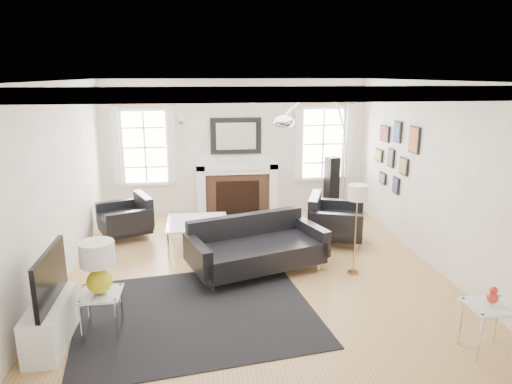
{
  "coord_description": "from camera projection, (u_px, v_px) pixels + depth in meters",
  "views": [
    {
      "loc": [
        -0.8,
        -6.42,
        2.89
      ],
      "look_at": [
        0.07,
        0.3,
        1.13
      ],
      "focal_mm": 32.0,
      "sensor_mm": 36.0,
      "label": 1
    }
  ],
  "objects": [
    {
      "name": "floor",
      "position": [
        254.0,
        269.0,
        6.98
      ],
      "size": [
        6.0,
        6.0,
        0.0
      ],
      "primitive_type": "plane",
      "color": "#A67645",
      "rests_on": "ground"
    },
    {
      "name": "back_wall",
      "position": [
        236.0,
        148.0,
        9.51
      ],
      "size": [
        5.5,
        0.04,
        2.8
      ],
      "primitive_type": "cube",
      "color": "white",
      "rests_on": "floor"
    },
    {
      "name": "front_wall",
      "position": [
        299.0,
        261.0,
        3.75
      ],
      "size": [
        5.5,
        0.04,
        2.8
      ],
      "primitive_type": "cube",
      "color": "white",
      "rests_on": "floor"
    },
    {
      "name": "left_wall",
      "position": [
        56.0,
        185.0,
        6.29
      ],
      "size": [
        0.04,
        6.0,
        2.8
      ],
      "primitive_type": "cube",
      "color": "white",
      "rests_on": "floor"
    },
    {
      "name": "right_wall",
      "position": [
        432.0,
        174.0,
        6.98
      ],
      "size": [
        0.04,
        6.0,
        2.8
      ],
      "primitive_type": "cube",
      "color": "white",
      "rests_on": "floor"
    },
    {
      "name": "ceiling",
      "position": [
        254.0,
        81.0,
        6.28
      ],
      "size": [
        5.5,
        6.0,
        0.02
      ],
      "primitive_type": "cube",
      "color": "white",
      "rests_on": "back_wall"
    },
    {
      "name": "crown_molding",
      "position": [
        254.0,
        85.0,
        6.3
      ],
      "size": [
        5.5,
        6.0,
        0.12
      ],
      "primitive_type": "cube",
      "color": "white",
      "rests_on": "back_wall"
    },
    {
      "name": "fireplace",
      "position": [
        237.0,
        190.0,
        9.53
      ],
      "size": [
        1.7,
        0.69,
        1.11
      ],
      "color": "white",
      "rests_on": "floor"
    },
    {
      "name": "mantel_mirror",
      "position": [
        236.0,
        136.0,
        9.4
      ],
      "size": [
        1.05,
        0.07,
        0.75
      ],
      "color": "black",
      "rests_on": "back_wall"
    },
    {
      "name": "window_left",
      "position": [
        145.0,
        147.0,
        9.21
      ],
      "size": [
        1.24,
        0.15,
        1.62
      ],
      "color": "white",
      "rests_on": "back_wall"
    },
    {
      "name": "window_right",
      "position": [
        323.0,
        144.0,
        9.68
      ],
      "size": [
        1.24,
        0.15,
        1.62
      ],
      "color": "white",
      "rests_on": "back_wall"
    },
    {
      "name": "gallery_wall",
      "position": [
        395.0,
        152.0,
        8.18
      ],
      "size": [
        0.04,
        1.73,
        1.29
      ],
      "color": "black",
      "rests_on": "right_wall"
    },
    {
      "name": "tv_unit",
      "position": [
        51.0,
        317.0,
        4.96
      ],
      "size": [
        0.35,
        1.0,
        1.09
      ],
      "color": "white",
      "rests_on": "floor"
    },
    {
      "name": "area_rug",
      "position": [
        196.0,
        312.0,
        5.69
      ],
      "size": [
        3.18,
        2.77,
        0.01
      ],
      "primitive_type": "cube",
      "rotation": [
        0.0,
        0.0,
        0.14
      ],
      "color": "black",
      "rests_on": "floor"
    },
    {
      "name": "sofa",
      "position": [
        255.0,
        248.0,
        6.85
      ],
      "size": [
        2.2,
        1.5,
        0.66
      ],
      "color": "black",
      "rests_on": "floor"
    },
    {
      "name": "armchair_left",
      "position": [
        128.0,
        219.0,
        8.26
      ],
      "size": [
        1.11,
        1.17,
        0.63
      ],
      "color": "black",
      "rests_on": "floor"
    },
    {
      "name": "armchair_right",
      "position": [
        333.0,
        221.0,
        8.03
      ],
      "size": [
        1.19,
        1.26,
        0.69
      ],
      "color": "black",
      "rests_on": "floor"
    },
    {
      "name": "coffee_table",
      "position": [
        197.0,
        223.0,
        7.77
      ],
      "size": [
        1.02,
        1.02,
        0.46
      ],
      "color": "silver",
      "rests_on": "floor"
    },
    {
      "name": "side_table_left",
      "position": [
        101.0,
        301.0,
        5.16
      ],
      "size": [
        0.45,
        0.45,
        0.5
      ],
      "color": "silver",
      "rests_on": "floor"
    },
    {
      "name": "nesting_table",
      "position": [
        490.0,
        315.0,
        4.79
      ],
      "size": [
        0.5,
        0.42,
        0.55
      ],
      "color": "silver",
      "rests_on": "floor"
    },
    {
      "name": "gourd_lamp",
      "position": [
        98.0,
        264.0,
        5.04
      ],
      "size": [
        0.38,
        0.38,
        0.61
      ],
      "color": "gold",
      "rests_on": "side_table_left"
    },
    {
      "name": "orange_vase",
      "position": [
        493.0,
        296.0,
        4.74
      ],
      "size": [
        0.12,
        0.12,
        0.18
      ],
      "color": "#B32A16",
      "rests_on": "nesting_table"
    },
    {
      "name": "arc_floor_lamp",
      "position": [
        317.0,
        154.0,
        8.47
      ],
      "size": [
        1.9,
        1.76,
        2.69
      ],
      "color": "silver",
      "rests_on": "floor"
    },
    {
      "name": "stick_floor_lamp",
      "position": [
        357.0,
        197.0,
        6.51
      ],
      "size": [
        0.28,
        0.28,
        1.36
      ],
      "color": "#C38444",
      "rests_on": "floor"
    },
    {
      "name": "speaker_tower",
      "position": [
        332.0,
        186.0,
        9.62
      ],
      "size": [
        0.3,
        0.3,
        1.21
      ],
      "primitive_type": "cube",
      "rotation": [
        0.0,
        0.0,
        0.27
      ],
      "color": "black",
      "rests_on": "floor"
    }
  ]
}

